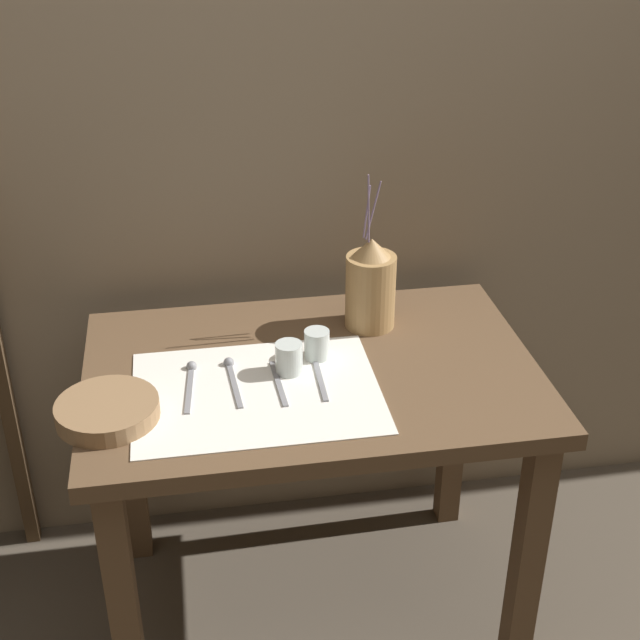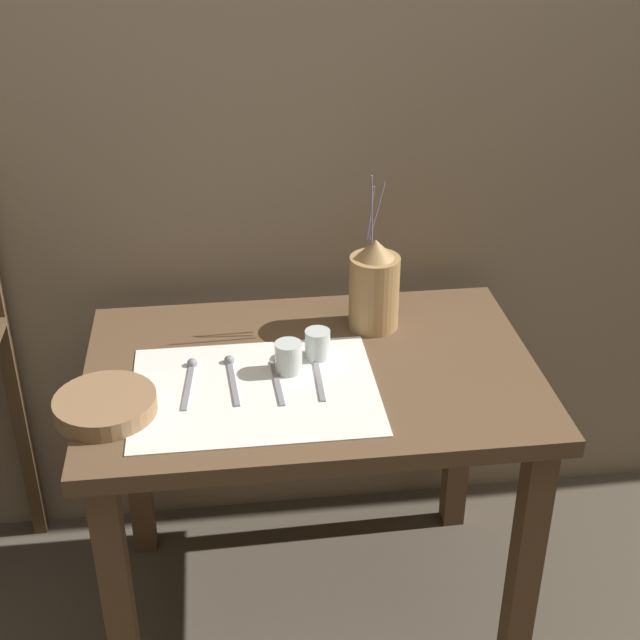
{
  "view_description": "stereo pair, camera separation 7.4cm",
  "coord_description": "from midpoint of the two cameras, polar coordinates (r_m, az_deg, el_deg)",
  "views": [
    {
      "loc": [
        -0.26,
        -1.67,
        1.79
      ],
      "look_at": [
        0.02,
        0.0,
        0.85
      ],
      "focal_mm": 50.0,
      "sensor_mm": 36.0,
      "label": 1
    },
    {
      "loc": [
        -0.19,
        -1.68,
        1.79
      ],
      "look_at": [
        0.02,
        0.0,
        0.85
      ],
      "focal_mm": 50.0,
      "sensor_mm": 36.0,
      "label": 2
    }
  ],
  "objects": [
    {
      "name": "ground_plane",
      "position": [
        2.46,
        -1.37,
        -17.73
      ],
      "size": [
        12.0,
        12.0,
        0.0
      ],
      "primitive_type": "plane",
      "color": "brown"
    },
    {
      "name": "wooden_bowl",
      "position": [
        1.88,
        -14.55,
        -5.65
      ],
      "size": [
        0.21,
        0.21,
        0.04
      ],
      "color": "#8E6B47",
      "rests_on": "wooden_table"
    },
    {
      "name": "spoon_inner",
      "position": [
        1.98,
        -9.33,
        -3.51
      ],
      "size": [
        0.03,
        0.19,
        0.02
      ],
      "color": "gray",
      "rests_on": "wooden_table"
    },
    {
      "name": "glass_tumbler_near",
      "position": [
        1.96,
        -3.08,
        -2.45
      ],
      "size": [
        0.06,
        0.06,
        0.07
      ],
      "color": "silver",
      "rests_on": "wooden_table"
    },
    {
      "name": "pitcher_with_flowers",
      "position": [
        2.11,
        2.26,
        2.18
      ],
      "size": [
        0.12,
        0.12,
        0.39
      ],
      "color": "#A87F4C",
      "rests_on": "wooden_table"
    },
    {
      "name": "glass_tumbler_far",
      "position": [
        2.01,
        -1.25,
        -1.57
      ],
      "size": [
        0.06,
        0.06,
        0.07
      ],
      "color": "silver",
      "rests_on": "wooden_table"
    },
    {
      "name": "stone_wall_back",
      "position": [
        2.22,
        -3.47,
        13.42
      ],
      "size": [
        7.0,
        0.06,
        2.4
      ],
      "color": "gray",
      "rests_on": "ground_plane"
    },
    {
      "name": "wooden_table",
      "position": [
        2.06,
        -1.57,
        -5.87
      ],
      "size": [
        1.01,
        0.68,
        0.73
      ],
      "color": "brown",
      "rests_on": "ground_plane"
    },
    {
      "name": "knife_center",
      "position": [
        1.95,
        -1.09,
        -3.77
      ],
      "size": [
        0.02,
        0.18,
        0.0
      ],
      "color": "gray",
      "rests_on": "wooden_table"
    },
    {
      "name": "spoon_outer",
      "position": [
        1.98,
        -6.78,
        -3.27
      ],
      "size": [
        0.03,
        0.19,
        0.02
      ],
      "color": "gray",
      "rests_on": "wooden_table"
    },
    {
      "name": "linen_cloth",
      "position": [
        1.91,
        -5.17,
        -4.62
      ],
      "size": [
        0.53,
        0.4,
        0.0
      ],
      "color": "white",
      "rests_on": "wooden_table"
    },
    {
      "name": "fork_outer",
      "position": [
        1.93,
        -3.76,
        -4.08
      ],
      "size": [
        0.02,
        0.18,
        0.0
      ],
      "color": "gray",
      "rests_on": "wooden_table"
    }
  ]
}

